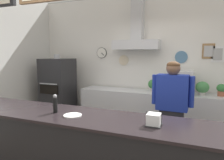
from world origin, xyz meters
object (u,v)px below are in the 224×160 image
object	(u,v)px
shop_worker	(172,110)
condiment_plate	(73,115)
potted_sage	(154,85)
napkin_holder	(154,120)
pizza_oven	(58,93)
potted_basil	(202,88)
pepper_grinder	(55,104)
potted_oregano	(221,89)
espresso_machine	(181,83)

from	to	relation	value
shop_worker	condiment_plate	world-z (taller)	shop_worker
potted_sage	napkin_holder	size ratio (longest dim) A/B	1.61
condiment_plate	pizza_oven	bearing A→B (deg)	130.26
shop_worker	potted_basil	size ratio (longest dim) A/B	6.09
condiment_plate	napkin_holder	size ratio (longest dim) A/B	1.31
potted_basil	pepper_grinder	distance (m)	2.79
potted_basil	condiment_plate	bearing A→B (deg)	-121.50
potted_oregano	condiment_plate	world-z (taller)	potted_oregano
condiment_plate	napkin_holder	bearing A→B (deg)	1.76
espresso_machine	potted_sage	bearing A→B (deg)	177.42
espresso_machine	pepper_grinder	distance (m)	2.56
shop_worker	potted_basil	bearing A→B (deg)	-110.66
napkin_holder	shop_worker	bearing A→B (deg)	88.06
napkin_holder	pepper_grinder	size ratio (longest dim) A/B	0.71
napkin_holder	pizza_oven	bearing A→B (deg)	142.89
espresso_machine	potted_basil	world-z (taller)	espresso_machine
pizza_oven	potted_oregano	bearing A→B (deg)	4.87
potted_sage	potted_basil	world-z (taller)	potted_basil
espresso_machine	potted_oregano	distance (m)	0.72
napkin_holder	espresso_machine	bearing A→B (deg)	87.92
shop_worker	napkin_holder	bearing A→B (deg)	89.75
espresso_machine	potted_sage	xyz separation A→B (m)	(-0.53, 0.02, -0.08)
pizza_oven	napkin_holder	distance (m)	3.32
pizza_oven	potted_sage	bearing A→B (deg)	6.79
potted_sage	potted_oregano	xyz separation A→B (m)	(1.25, 0.03, -0.02)
pizza_oven	condiment_plate	size ratio (longest dim) A/B	8.07
pizza_oven	napkin_holder	xyz separation A→B (m)	(2.64, -2.00, 0.26)
condiment_plate	pepper_grinder	bearing A→B (deg)	172.63
pepper_grinder	potted_basil	bearing A→B (deg)	53.46
shop_worker	potted_oregano	bearing A→B (deg)	-123.07
potted_oregano	condiment_plate	distance (m)	2.89
potted_oregano	pepper_grinder	size ratio (longest dim) A/B	1.01
potted_oregano	espresso_machine	bearing A→B (deg)	-175.47
potted_sage	potted_basil	size ratio (longest dim) A/B	0.98
pepper_grinder	napkin_holder	bearing A→B (deg)	-0.29
espresso_machine	pepper_grinder	world-z (taller)	espresso_machine
potted_basil	napkin_holder	size ratio (longest dim) A/B	1.64
pizza_oven	espresso_machine	size ratio (longest dim) A/B	3.31
pizza_oven	pepper_grinder	distance (m)	2.48
napkin_holder	pepper_grinder	distance (m)	1.19
espresso_machine	shop_worker	bearing A→B (deg)	-92.25
espresso_machine	potted_sage	size ratio (longest dim) A/B	1.98
condiment_plate	pepper_grinder	xyz separation A→B (m)	(-0.27, 0.03, 0.10)
shop_worker	pizza_oven	bearing A→B (deg)	-14.86
potted_sage	pepper_grinder	world-z (taller)	pepper_grinder
espresso_machine	potted_sage	distance (m)	0.54
espresso_machine	potted_basil	xyz separation A→B (m)	(0.39, 0.01, -0.08)
potted_basil	pepper_grinder	size ratio (longest dim) A/B	1.17
espresso_machine	napkin_holder	bearing A→B (deg)	-92.08
espresso_machine	condiment_plate	size ratio (longest dim) A/B	2.44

